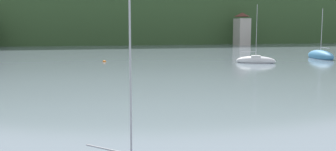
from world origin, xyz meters
TOP-DOWN VIEW (x-y plane):
  - wooded_hillside at (25.79, 159.68)m, footprint 352.00×45.60m
  - shore_building_central at (39.18, 127.61)m, footprint 3.42×5.20m
  - sailboat_far_2 at (32.32, 80.71)m, footprint 2.95×7.56m
  - sailboat_far_4 at (18.77, 75.92)m, footprint 5.62×3.99m
  - mooring_buoy_near at (-1.95, 82.52)m, footprint 0.51×0.51m

SIDE VIEW (x-z plane):
  - mooring_buoy_near at x=-1.95m, z-range -0.26..0.26m
  - sailboat_far_4 at x=18.77m, z-range -3.93..4.60m
  - sailboat_far_2 at x=32.32m, z-range -3.81..4.68m
  - shore_building_central at x=39.18m, z-range -0.12..8.97m
  - wooded_hillside at x=25.79m, z-range -19.29..37.23m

